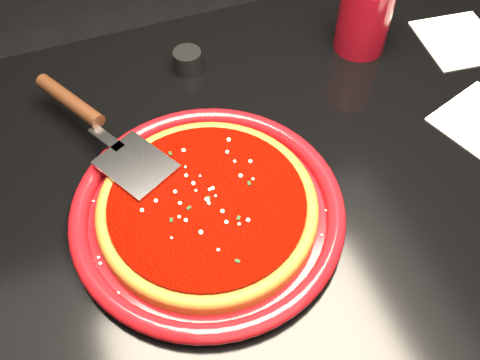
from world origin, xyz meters
name	(u,v)px	position (x,y,z in m)	size (l,w,h in m)	color
floor	(268,337)	(0.00, 0.00, -0.01)	(4.00, 4.00, 0.01)	black
table	(276,271)	(0.00, 0.00, 0.38)	(1.20, 0.80, 0.75)	black
plate	(208,210)	(-0.15, -0.06, 0.76)	(0.39, 0.39, 0.03)	maroon
pizza_crust	(208,209)	(-0.15, -0.06, 0.77)	(0.31, 0.31, 0.02)	brown
pizza_crust_rim	(207,205)	(-0.15, -0.06, 0.78)	(0.31, 0.31, 0.02)	brown
pizza_sauce	(207,203)	(-0.15, -0.06, 0.78)	(0.28, 0.28, 0.01)	#660500
parmesan_dusting	(207,200)	(-0.15, -0.06, 0.79)	(0.27, 0.27, 0.01)	#EFE6BE
basil_flecks	(207,200)	(-0.15, -0.06, 0.79)	(0.24, 0.24, 0.00)	black
pizza_server	(101,127)	(-0.26, 0.12, 0.80)	(0.10, 0.35, 0.03)	#B8BABF
cup	(364,17)	(0.23, 0.20, 0.81)	(0.09, 0.09, 0.13)	maroon
napkin_b	(459,40)	(0.41, 0.15, 0.75)	(0.14, 0.15, 0.00)	white
ramekin	(188,61)	(-0.08, 0.25, 0.77)	(0.05, 0.05, 0.04)	black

